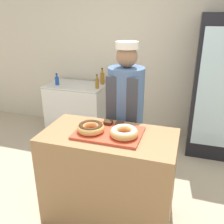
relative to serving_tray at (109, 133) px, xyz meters
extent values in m
plane|color=#B7A88E|center=(0.00, 0.00, -0.96)|extent=(14.00, 14.00, 0.00)
cube|color=beige|center=(0.00, 2.13, 0.39)|extent=(8.00, 0.06, 2.70)
cube|color=#997047|center=(0.00, 0.00, -0.48)|extent=(1.24, 0.65, 0.95)
cube|color=#D84C33|center=(0.00, 0.00, 0.00)|extent=(0.60, 0.42, 0.02)
torus|color=tan|center=(-0.16, -0.05, 0.05)|extent=(0.25, 0.25, 0.07)
torus|color=#472814|center=(-0.16, -0.05, 0.07)|extent=(0.23, 0.23, 0.04)
torus|color=tan|center=(0.16, -0.05, 0.05)|extent=(0.25, 0.25, 0.07)
torus|color=white|center=(0.16, -0.05, 0.07)|extent=(0.23, 0.23, 0.04)
cube|color=#382111|center=(-0.06, 0.16, 0.03)|extent=(0.07, 0.07, 0.03)
cube|color=#382111|center=(0.06, 0.16, 0.03)|extent=(0.07, 0.07, 0.03)
cylinder|color=#4C4C51|center=(0.01, 0.57, -0.54)|extent=(0.28, 0.28, 0.83)
cylinder|color=#4C6B99|center=(0.01, 0.57, 0.18)|extent=(0.39, 0.39, 0.62)
cube|color=#383D47|center=(0.01, 0.39, -0.22)|extent=(0.33, 0.02, 1.30)
sphere|color=#936B4C|center=(0.01, 0.57, 0.60)|extent=(0.22, 0.22, 0.22)
cylinder|color=white|center=(0.01, 0.57, 0.72)|extent=(0.24, 0.24, 0.07)
cube|color=black|center=(0.99, 1.75, 0.04)|extent=(0.57, 0.62, 1.99)
cube|color=silver|center=(0.99, 1.44, 0.08)|extent=(0.47, 0.02, 1.59)
cube|color=silver|center=(-1.16, 1.75, -0.53)|extent=(0.97, 0.63, 0.86)
cube|color=gray|center=(-1.16, 1.75, -0.12)|extent=(0.97, 0.63, 0.01)
cylinder|color=#99661E|center=(-0.75, 1.92, -0.01)|extent=(0.07, 0.07, 0.19)
cylinder|color=#99661E|center=(-0.75, 1.92, 0.12)|extent=(0.03, 0.03, 0.07)
cylinder|color=black|center=(-0.75, 1.92, 0.16)|extent=(0.04, 0.04, 0.01)
cylinder|color=#1E4CB2|center=(-1.47, 1.66, -0.04)|extent=(0.07, 0.07, 0.13)
cylinder|color=#1E4CB2|center=(-1.47, 1.66, 0.05)|extent=(0.03, 0.03, 0.05)
cylinder|color=black|center=(-1.47, 1.66, 0.08)|extent=(0.03, 0.03, 0.01)
cylinder|color=#99661E|center=(-0.75, 1.65, -0.03)|extent=(0.06, 0.06, 0.16)
cylinder|color=#99661E|center=(-0.75, 1.65, 0.08)|extent=(0.03, 0.03, 0.06)
cylinder|color=black|center=(-0.75, 1.65, 0.12)|extent=(0.03, 0.03, 0.01)
camera|label=1|loc=(0.65, -1.94, 1.02)|focal=40.00mm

